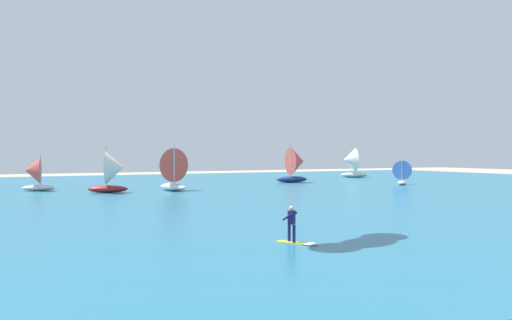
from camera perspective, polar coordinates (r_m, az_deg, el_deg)
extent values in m
cube|color=#236B89|center=(54.38, -15.61, -3.60)|extent=(160.00, 90.00, 0.10)
cube|color=yellow|center=(23.26, 3.98, -9.14)|extent=(1.13, 1.42, 0.05)
cylinder|color=#19194C|center=(23.00, 4.26, -8.18)|extent=(0.14, 0.14, 0.80)
cylinder|color=#19194C|center=(23.37, 3.72, -8.04)|extent=(0.14, 0.14, 0.80)
cube|color=#19194C|center=(23.09, 3.98, -6.39)|extent=(0.42, 0.38, 0.60)
sphere|color=beige|center=(23.04, 3.99, -5.38)|extent=(0.22, 0.22, 0.22)
cylinder|color=#19194C|center=(22.92, 3.56, -6.32)|extent=(0.35, 0.47, 0.39)
cylinder|color=#19194C|center=(23.31, 4.05, -6.20)|extent=(0.35, 0.47, 0.39)
ellipsoid|color=white|center=(22.85, 6.15, -9.28)|extent=(0.91, 0.88, 0.08)
ellipsoid|color=silver|center=(88.08, 10.88, -1.64)|extent=(4.91, 3.19, 0.87)
cylinder|color=silver|center=(88.08, 11.02, 0.15)|extent=(0.15, 0.15, 4.65)
cone|color=silver|center=(87.80, 10.38, 0.00)|extent=(3.32, 4.38, 3.90)
ellipsoid|color=maroon|center=(54.79, -16.18, -3.12)|extent=(4.27, 2.59, 0.76)
cylinder|color=silver|center=(54.71, -16.39, -0.62)|extent=(0.13, 0.13, 4.04)
cone|color=silver|center=(54.60, -15.47, -0.83)|extent=(2.74, 3.77, 3.39)
ellipsoid|color=silver|center=(68.68, 15.98, -2.44)|extent=(2.92, 2.67, 0.55)
cylinder|color=silver|center=(68.47, 15.97, -0.98)|extent=(0.09, 0.09, 2.95)
cone|color=#3F72CC|center=(69.12, 16.04, -1.09)|extent=(2.58, 2.73, 2.48)
ellipsoid|color=navy|center=(71.67, 4.01, -2.16)|extent=(4.80, 2.17, 0.87)
cylinder|color=silver|center=(71.49, 3.85, 0.04)|extent=(0.14, 0.14, 4.64)
cone|color=#D84C3F|center=(71.91, 4.59, -0.14)|extent=(2.50, 4.12, 3.89)
ellipsoid|color=silver|center=(59.93, -23.05, -2.88)|extent=(3.61, 1.73, 0.65)
cylinder|color=silver|center=(59.82, -22.90, -0.91)|extent=(0.11, 0.11, 3.46)
cone|color=#D84C3F|center=(59.90, -23.62, -1.08)|extent=(1.96, 3.11, 2.91)
ellipsoid|color=white|center=(56.15, -9.23, -2.98)|extent=(2.61, 4.61, 0.82)
cylinder|color=silver|center=(55.88, -9.12, -0.34)|extent=(0.14, 0.14, 4.36)
cone|color=#D84C3F|center=(56.68, -9.65, -0.55)|extent=(4.04, 2.82, 3.67)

